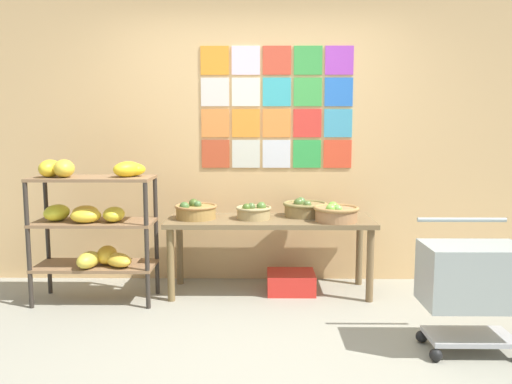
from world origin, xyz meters
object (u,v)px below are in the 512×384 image
at_px(fruit_basket_right, 254,212).
at_px(fruit_basket_back_left, 336,213).
at_px(produce_crate_under_table, 291,282).
at_px(banana_shelf_unit, 93,217).
at_px(fruit_basket_left, 196,211).
at_px(fruit_basket_back_right, 305,208).
at_px(shopping_cart, 472,280).
at_px(display_table, 270,227).

distance_m(fruit_basket_right, fruit_basket_back_left, 0.69).
bearing_deg(produce_crate_under_table, banana_shelf_unit, -171.20).
bearing_deg(fruit_basket_back_left, fruit_basket_left, 174.04).
height_order(banana_shelf_unit, fruit_basket_back_left, banana_shelf_unit).
xyz_separation_m(fruit_basket_back_right, produce_crate_under_table, (-0.12, -0.12, -0.63)).
relative_size(fruit_basket_left, fruit_basket_back_left, 0.95).
bearing_deg(fruit_basket_left, fruit_basket_back_right, 8.04).
relative_size(fruit_basket_back_right, shopping_cart, 0.46).
bearing_deg(fruit_basket_right, display_table, 3.90).
height_order(banana_shelf_unit, fruit_basket_back_right, banana_shelf_unit).
bearing_deg(fruit_basket_back_right, display_table, -157.46).
bearing_deg(fruit_basket_right, fruit_basket_back_left, -9.95).
distance_m(fruit_basket_left, produce_crate_under_table, 1.04).
bearing_deg(fruit_basket_back_left, produce_crate_under_table, 159.61).
bearing_deg(banana_shelf_unit, fruit_basket_back_left, 3.38).
height_order(fruit_basket_right, fruit_basket_back_left, fruit_basket_back_left).
bearing_deg(fruit_basket_right, fruit_basket_left, 179.59).
xyz_separation_m(display_table, shopping_cart, (1.26, -1.18, -0.10)).
distance_m(fruit_basket_right, shopping_cart, 1.84).
height_order(display_table, fruit_basket_back_left, fruit_basket_back_left).
distance_m(banana_shelf_unit, fruit_basket_right, 1.32).
bearing_deg(fruit_basket_left, banana_shelf_unit, -163.24).
bearing_deg(display_table, fruit_basket_left, -179.47).
height_order(produce_crate_under_table, shopping_cart, shopping_cart).
relative_size(banana_shelf_unit, display_table, 0.67).
xyz_separation_m(display_table, fruit_basket_right, (-0.14, -0.01, 0.14)).
xyz_separation_m(fruit_basket_right, produce_crate_under_table, (0.32, 0.01, -0.63)).
bearing_deg(banana_shelf_unit, fruit_basket_back_right, 12.11).
bearing_deg(fruit_basket_right, produce_crate_under_table, 2.47).
bearing_deg(fruit_basket_left, fruit_basket_right, -0.41).
bearing_deg(display_table, fruit_basket_right, -176.10).
distance_m(banana_shelf_unit, fruit_basket_back_left, 1.99).
height_order(display_table, produce_crate_under_table, display_table).
relative_size(fruit_basket_back_left, produce_crate_under_table, 0.92).
relative_size(banana_shelf_unit, fruit_basket_back_left, 3.11).
relative_size(fruit_basket_right, fruit_basket_left, 0.85).
height_order(fruit_basket_back_right, fruit_basket_left, fruit_basket_left).
xyz_separation_m(banana_shelf_unit, fruit_basket_back_right, (1.74, 0.37, 0.02)).
distance_m(fruit_basket_back_right, produce_crate_under_table, 0.66).
xyz_separation_m(fruit_basket_back_right, shopping_cart, (0.95, -1.31, -0.25)).
distance_m(fruit_basket_back_right, fruit_basket_right, 0.47).
height_order(fruit_basket_back_right, shopping_cart, shopping_cart).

